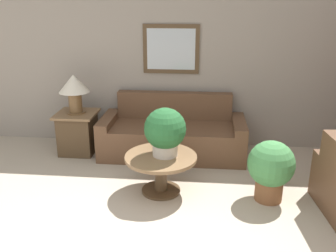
{
  "coord_description": "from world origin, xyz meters",
  "views": [
    {
      "loc": [
        0.62,
        -2.26,
        2.25
      ],
      "look_at": [
        0.16,
        2.37,
        0.61
      ],
      "focal_mm": 40.0,
      "sensor_mm": 36.0,
      "label": 1
    }
  ],
  "objects_px": {
    "potted_plant_on_table": "(165,131)",
    "couch_main": "(173,135)",
    "table_lamp": "(74,87)",
    "potted_plant_floor": "(271,168)",
    "coffee_table": "(161,166)",
    "side_table": "(78,132)"
  },
  "relations": [
    {
      "from": "potted_plant_on_table",
      "to": "couch_main",
      "type": "bearing_deg",
      "value": 90.44
    },
    {
      "from": "couch_main",
      "to": "table_lamp",
      "type": "bearing_deg",
      "value": -176.98
    },
    {
      "from": "couch_main",
      "to": "potted_plant_floor",
      "type": "distance_m",
      "value": 1.72
    },
    {
      "from": "coffee_table",
      "to": "potted_plant_floor",
      "type": "bearing_deg",
      "value": -2.72
    },
    {
      "from": "potted_plant_floor",
      "to": "table_lamp",
      "type": "bearing_deg",
      "value": 156.57
    },
    {
      "from": "coffee_table",
      "to": "table_lamp",
      "type": "distance_m",
      "value": 1.86
    },
    {
      "from": "table_lamp",
      "to": "side_table",
      "type": "bearing_deg",
      "value": 180.0
    },
    {
      "from": "potted_plant_floor",
      "to": "side_table",
      "type": "bearing_deg",
      "value": 156.57
    },
    {
      "from": "table_lamp",
      "to": "potted_plant_on_table",
      "type": "xyz_separation_m",
      "value": [
        1.42,
        -1.05,
        -0.23
      ]
    },
    {
      "from": "coffee_table",
      "to": "table_lamp",
      "type": "height_order",
      "value": "table_lamp"
    },
    {
      "from": "side_table",
      "to": "table_lamp",
      "type": "height_order",
      "value": "table_lamp"
    },
    {
      "from": "couch_main",
      "to": "table_lamp",
      "type": "distance_m",
      "value": 1.58
    },
    {
      "from": "couch_main",
      "to": "potted_plant_floor",
      "type": "height_order",
      "value": "couch_main"
    },
    {
      "from": "coffee_table",
      "to": "side_table",
      "type": "height_order",
      "value": "side_table"
    },
    {
      "from": "side_table",
      "to": "potted_plant_on_table",
      "type": "relative_size",
      "value": 1.08
    },
    {
      "from": "couch_main",
      "to": "side_table",
      "type": "height_order",
      "value": "couch_main"
    },
    {
      "from": "side_table",
      "to": "potted_plant_floor",
      "type": "bearing_deg",
      "value": -23.43
    },
    {
      "from": "coffee_table",
      "to": "potted_plant_on_table",
      "type": "bearing_deg",
      "value": 29.09
    },
    {
      "from": "side_table",
      "to": "potted_plant_on_table",
      "type": "xyz_separation_m",
      "value": [
        1.42,
        -1.05,
        0.46
      ]
    },
    {
      "from": "coffee_table",
      "to": "couch_main",
      "type": "bearing_deg",
      "value": 88.02
    },
    {
      "from": "potted_plant_floor",
      "to": "coffee_table",
      "type": "bearing_deg",
      "value": 177.28
    },
    {
      "from": "couch_main",
      "to": "potted_plant_on_table",
      "type": "bearing_deg",
      "value": -89.56
    }
  ]
}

